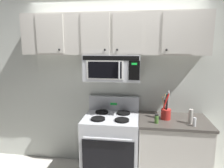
% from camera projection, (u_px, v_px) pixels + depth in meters
% --- Properties ---
extents(back_wall, '(5.20, 0.10, 2.70)m').
position_uv_depth(back_wall, '(115.00, 80.00, 3.05)').
color(back_wall, silver).
rests_on(back_wall, ground_plane).
extents(stove_range, '(0.76, 0.69, 1.12)m').
position_uv_depth(stove_range, '(111.00, 145.00, 2.85)').
color(stove_range, '#B7BABF').
rests_on(stove_range, ground_plane).
extents(over_range_microwave, '(0.76, 0.43, 0.35)m').
position_uv_depth(over_range_microwave, '(112.00, 67.00, 2.76)').
color(over_range_microwave, '#B7BABF').
extents(upper_cabinets, '(2.50, 0.36, 0.55)m').
position_uv_depth(upper_cabinets, '(113.00, 34.00, 2.71)').
color(upper_cabinets, '#BCB7AD').
extents(counter_segment, '(0.93, 0.65, 0.90)m').
position_uv_depth(counter_segment, '(171.00, 150.00, 2.75)').
color(counter_segment, '#BCB7AD').
rests_on(counter_segment, ground_plane).
extents(utensil_crock_red, '(0.13, 0.13, 0.39)m').
position_uv_depth(utensil_crock_red, '(166.00, 112.00, 2.66)').
color(utensil_crock_red, red).
rests_on(utensil_crock_red, counter_segment).
extents(salt_shaker, '(0.04, 0.04, 0.11)m').
position_uv_depth(salt_shaker, '(194.00, 122.00, 2.43)').
color(salt_shaker, white).
rests_on(salt_shaker, counter_segment).
extents(pepper_mill, '(0.05, 0.05, 0.19)m').
position_uv_depth(pepper_mill, '(191.00, 116.00, 2.51)').
color(pepper_mill, '#B7B2A8').
rests_on(pepper_mill, counter_segment).
extents(spice_jar, '(0.05, 0.05, 0.12)m').
position_uv_depth(spice_jar, '(157.00, 119.00, 2.53)').
color(spice_jar, '#4C7F33').
rests_on(spice_jar, counter_segment).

